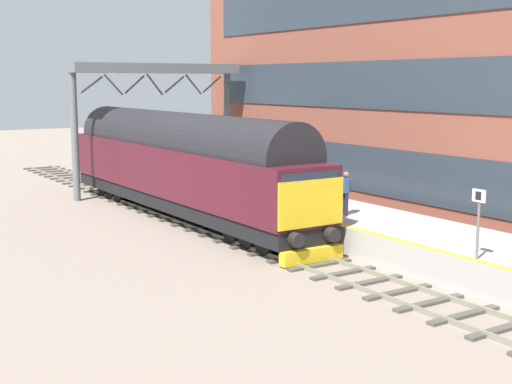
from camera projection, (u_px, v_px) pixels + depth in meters
ground_plane at (288, 255)px, 24.65m from camera, size 140.00×140.00×0.00m
track_main at (288, 254)px, 24.65m from camera, size 2.50×60.00×0.15m
station_platform at (366, 229)px, 26.52m from camera, size 4.00×44.00×1.01m
diesel_locomotive at (181, 162)px, 31.01m from camera, size 2.74×19.29×4.68m
platform_number_sign at (479, 213)px, 19.85m from camera, size 0.10×0.44×2.01m
waiting_passenger at (346, 189)px, 26.57m from camera, size 0.43×0.49×1.64m
overhead_footbridge at (155, 78)px, 37.24m from camera, size 9.30×2.00×6.93m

